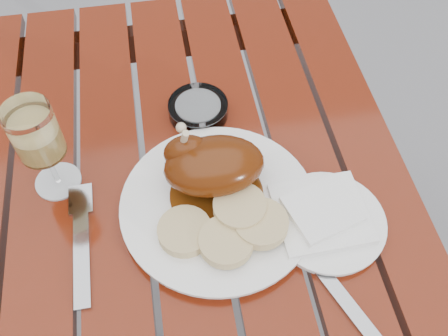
# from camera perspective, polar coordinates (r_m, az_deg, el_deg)

# --- Properties ---
(table) EXTENTS (0.80, 1.20, 0.75)m
(table) POSITION_cam_1_polar(r_m,az_deg,el_deg) (1.16, -3.26, -15.47)
(table) COLOR maroon
(table) RESTS_ON ground
(dinner_plate) EXTENTS (0.41, 0.41, 0.02)m
(dinner_plate) POSITION_cam_1_polar(r_m,az_deg,el_deg) (0.82, -0.67, -4.34)
(dinner_plate) COLOR white
(dinner_plate) RESTS_ON table
(roast_duck) EXTENTS (0.16, 0.16, 0.12)m
(roast_duck) POSITION_cam_1_polar(r_m,az_deg,el_deg) (0.80, -1.57, 0.31)
(roast_duck) COLOR #512509
(roast_duck) RESTS_ON dinner_plate
(bread_dumplings) EXTENTS (0.20, 0.14, 0.03)m
(bread_dumplings) POSITION_cam_1_polar(r_m,az_deg,el_deg) (0.78, 0.45, -6.61)
(bread_dumplings) COLOR #D1C07F
(bread_dumplings) RESTS_ON dinner_plate
(wine_glass) EXTENTS (0.09, 0.09, 0.18)m
(wine_glass) POSITION_cam_1_polar(r_m,az_deg,el_deg) (0.84, -19.97, 1.98)
(wine_glass) COLOR #E4C567
(wine_glass) RESTS_ON table
(side_plate) EXTENTS (0.24, 0.24, 0.02)m
(side_plate) POSITION_cam_1_polar(r_m,az_deg,el_deg) (0.83, 11.72, -6.09)
(side_plate) COLOR white
(side_plate) RESTS_ON table
(napkin) EXTENTS (0.15, 0.14, 0.01)m
(napkin) POSITION_cam_1_polar(r_m,az_deg,el_deg) (0.82, 11.02, -5.13)
(napkin) COLOR white
(napkin) RESTS_ON side_plate
(ashtray) EXTENTS (0.15, 0.15, 0.03)m
(ashtray) POSITION_cam_1_polar(r_m,az_deg,el_deg) (0.95, -2.97, 6.74)
(ashtray) COLOR #B2B7BC
(ashtray) RESTS_ON table
(fork) EXTENTS (0.03, 0.20, 0.01)m
(fork) POSITION_cam_1_polar(r_m,az_deg,el_deg) (0.83, -15.97, -8.77)
(fork) COLOR gray
(fork) RESTS_ON table
(knife) EXTENTS (0.11, 0.22, 0.01)m
(knife) POSITION_cam_1_polar(r_m,az_deg,el_deg) (0.79, 11.43, -11.91)
(knife) COLOR gray
(knife) RESTS_ON table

